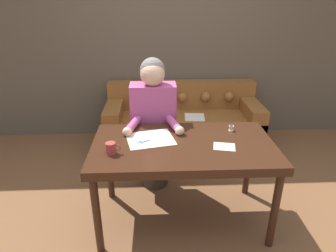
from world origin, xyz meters
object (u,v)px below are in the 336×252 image
object	(u,v)px
person	(154,123)
mug	(111,148)
scissors	(146,141)
dining_table	(184,152)
thread_spool	(231,128)
couch	(183,123)

from	to	relation	value
person	mug	world-z (taller)	person
scissors	dining_table	bearing A→B (deg)	-8.07
dining_table	scissors	bearing A→B (deg)	171.93
mug	dining_table	bearing A→B (deg)	14.28
mug	thread_spool	bearing A→B (deg)	20.13
thread_spool	dining_table	bearing A→B (deg)	-152.97
dining_table	thread_spool	xyz separation A→B (m)	(0.44, 0.22, 0.10)
dining_table	thread_spool	distance (m)	0.50
person	scissors	distance (m)	0.51
scissors	mug	bearing A→B (deg)	-143.86
dining_table	couch	size ratio (longest dim) A/B	0.76
person	thread_spool	xyz separation A→B (m)	(0.68, -0.33, 0.08)
couch	dining_table	bearing A→B (deg)	-95.08
couch	mug	world-z (taller)	mug
scissors	mug	world-z (taller)	mug
person	thread_spool	bearing A→B (deg)	-25.77
dining_table	mug	size ratio (longest dim) A/B	12.95
mug	scissors	bearing A→B (deg)	36.14
dining_table	person	xyz separation A→B (m)	(-0.24, 0.55, 0.02)
couch	scissors	size ratio (longest dim) A/B	7.88
person	mug	xyz separation A→B (m)	(-0.31, -0.69, 0.11)
scissors	thread_spool	distance (m)	0.76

